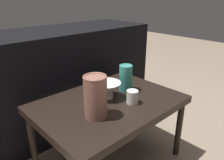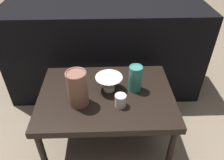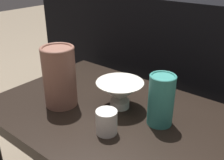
{
  "view_description": "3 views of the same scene",
  "coord_description": "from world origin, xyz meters",
  "px_view_note": "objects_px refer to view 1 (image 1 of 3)",
  "views": [
    {
      "loc": [
        -0.71,
        -0.78,
        0.95
      ],
      "look_at": [
        0.04,
        0.02,
        0.51
      ],
      "focal_mm": 35.0,
      "sensor_mm": 36.0,
      "label": 1
    },
    {
      "loc": [
        0.0,
        -0.96,
        1.23
      ],
      "look_at": [
        0.04,
        0.02,
        0.49
      ],
      "focal_mm": 35.0,
      "sensor_mm": 36.0,
      "label": 2
    },
    {
      "loc": [
        0.48,
        -0.57,
        0.86
      ],
      "look_at": [
        0.0,
        0.02,
        0.51
      ],
      "focal_mm": 42.0,
      "sensor_mm": 36.0,
      "label": 3
    }
  ],
  "objects_px": {
    "vase_colorful_right": "(126,78)",
    "bowl": "(107,89)",
    "cup": "(132,97)",
    "vase_textured_left": "(95,96)"
  },
  "relations": [
    {
      "from": "vase_colorful_right",
      "to": "bowl",
      "type": "bearing_deg",
      "value": -179.74
    },
    {
      "from": "bowl",
      "to": "cup",
      "type": "height_order",
      "value": "bowl"
    },
    {
      "from": "bowl",
      "to": "cup",
      "type": "relative_size",
      "value": 2.19
    },
    {
      "from": "vase_colorful_right",
      "to": "cup",
      "type": "bearing_deg",
      "value": -124.05
    },
    {
      "from": "bowl",
      "to": "vase_textured_left",
      "type": "xyz_separation_m",
      "value": [
        -0.17,
        -0.11,
        0.05
      ]
    },
    {
      "from": "cup",
      "to": "vase_colorful_right",
      "type": "bearing_deg",
      "value": 55.95
    },
    {
      "from": "vase_colorful_right",
      "to": "cup",
      "type": "distance_m",
      "value": 0.17
    },
    {
      "from": "bowl",
      "to": "vase_textured_left",
      "type": "height_order",
      "value": "vase_textured_left"
    },
    {
      "from": "vase_textured_left",
      "to": "vase_colorful_right",
      "type": "height_order",
      "value": "vase_textured_left"
    },
    {
      "from": "vase_colorful_right",
      "to": "cup",
      "type": "xyz_separation_m",
      "value": [
        -0.09,
        -0.14,
        -0.05
      ]
    }
  ]
}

